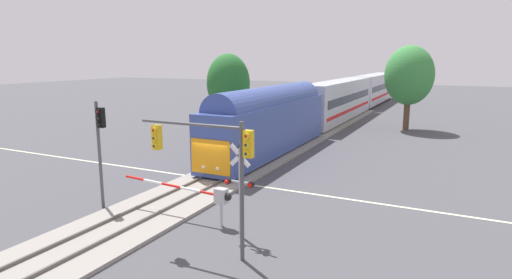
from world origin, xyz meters
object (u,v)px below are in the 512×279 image
object	(u,v)px
crossing_signal_mast	(240,180)
elm_centre_background	(409,76)
traffic_signal_near_right	(210,154)
oak_behind_train	(228,83)
crossing_gate_near	(208,194)
commuter_train	(340,99)
traffic_signal_median	(100,138)

from	to	relation	value
crossing_signal_mast	elm_centre_background	distance (m)	32.55
traffic_signal_near_right	elm_centre_background	bearing A→B (deg)	84.61
oak_behind_train	traffic_signal_near_right	bearing A→B (deg)	-61.56
crossing_gate_near	oak_behind_train	size ratio (longest dim) A/B	0.76
commuter_train	crossing_signal_mast	xyz separation A→B (m)	(5.37, -35.95, -0.18)
traffic_signal_median	elm_centre_background	world-z (taller)	elm_centre_background
traffic_signal_near_right	traffic_signal_median	size ratio (longest dim) A/B	0.97
commuter_train	traffic_signal_near_right	bearing A→B (deg)	-82.32
oak_behind_train	commuter_train	bearing A→B (deg)	55.32
crossing_gate_near	traffic_signal_median	bearing A→B (deg)	-174.41
crossing_signal_mast	traffic_signal_median	xyz separation A→B (m)	(-8.01, 0.13, 1.13)
commuter_train	traffic_signal_median	bearing A→B (deg)	-94.22
elm_centre_background	oak_behind_train	size ratio (longest dim) A/B	1.11
commuter_train	elm_centre_background	distance (m)	9.60
crossing_signal_mast	traffic_signal_near_right	distance (m)	2.38
crossing_signal_mast	oak_behind_train	size ratio (longest dim) A/B	0.52
elm_centre_background	oak_behind_train	bearing A→B (deg)	-152.66
traffic_signal_near_right	traffic_signal_median	world-z (taller)	traffic_signal_median
crossing_signal_mast	traffic_signal_near_right	size ratio (longest dim) A/B	0.78
traffic_signal_median	elm_centre_background	xyz separation A→B (m)	(10.96, 32.12, 2.12)
crossing_gate_near	traffic_signal_median	distance (m)	6.38
commuter_train	traffic_signal_median	distance (m)	35.94
crossing_signal_mast	crossing_gate_near	bearing A→B (deg)	161.20
commuter_train	crossing_signal_mast	bearing A→B (deg)	-81.51
crossing_gate_near	traffic_signal_near_right	xyz separation A→B (m)	(1.81, -2.54, 2.63)
commuter_train	oak_behind_train	size ratio (longest dim) A/B	7.85
traffic_signal_near_right	elm_centre_background	distance (m)	34.28
traffic_signal_near_right	elm_centre_background	world-z (taller)	elm_centre_background
traffic_signal_near_right	oak_behind_train	size ratio (longest dim) A/B	0.66
commuter_train	crossing_gate_near	xyz separation A→B (m)	(3.28, -35.25, -1.31)
commuter_train	crossing_signal_mast	world-z (taller)	commuter_train
crossing_gate_near	traffic_signal_median	world-z (taller)	traffic_signal_median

